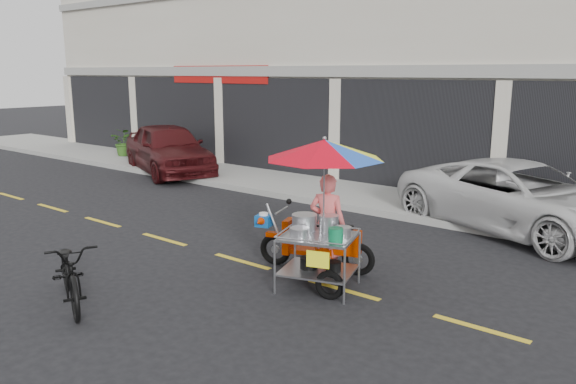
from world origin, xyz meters
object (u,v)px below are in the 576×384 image
Objects in this scene: white_pickup at (521,198)px; food_vendor_rig at (323,191)px; maroon_sedan at (168,148)px; near_bicycle at (70,272)px.

white_pickup is 1.93× the size of food_vendor_rig.
near_bicycle is at bearing -114.55° from maroon_sedan.
maroon_sedan reaches higher than near_bicycle.
near_bicycle is (-3.64, -7.41, -0.22)m from white_pickup.
white_pickup is at bearing 54.42° from food_vendor_rig.
food_vendor_rig is (2.14, 2.83, 0.93)m from near_bicycle.
food_vendor_rig is (8.96, -4.53, 0.62)m from maroon_sedan.
white_pickup is (10.46, 0.05, -0.09)m from maroon_sedan.
maroon_sedan is at bearing 135.67° from food_vendor_rig.
food_vendor_rig reaches higher than white_pickup.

